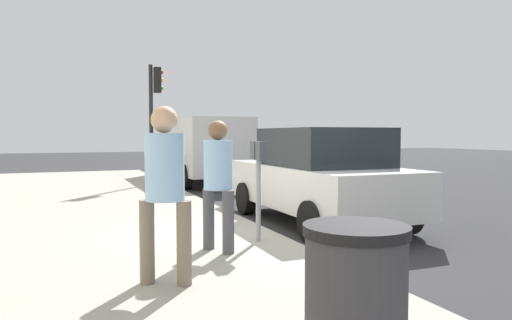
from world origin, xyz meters
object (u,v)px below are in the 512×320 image
parking_meter (258,169)px  parked_sedan_near (319,176)px  traffic_signal (154,104)px  parked_van_far (201,146)px  trash_bin (355,315)px  pedestrian_at_meter (218,176)px  pedestrian_bystander (165,180)px

parking_meter → parked_sedan_near: (1.50, -1.83, -0.27)m
parked_sedan_near → traffic_signal: size_ratio=1.23×
parked_van_far → trash_bin: size_ratio=5.17×
parked_sedan_near → trash_bin: size_ratio=4.37×
pedestrian_at_meter → traffic_signal: size_ratio=0.47×
parking_meter → trash_bin: bearing=164.9°
parked_sedan_near → parked_van_far: size_ratio=0.85×
pedestrian_bystander → parked_van_far: size_ratio=0.34×
pedestrian_at_meter → parked_van_far: bearing=50.0°
parked_sedan_near → trash_bin: bearing=152.0°
parking_meter → traffic_signal: bearing=-0.5°
parking_meter → trash_bin: (-3.93, 1.06, -0.51)m
parking_meter → pedestrian_bystander: pedestrian_bystander is taller
pedestrian_at_meter → parked_sedan_near: bearing=10.5°
parking_meter → pedestrian_bystander: bearing=131.6°
pedestrian_at_meter → parked_sedan_near: size_ratio=0.38×
pedestrian_at_meter → pedestrian_bystander: (-1.08, 0.90, 0.08)m
trash_bin → parked_sedan_near: bearing=-28.0°
parking_meter → traffic_signal: traffic_signal is taller
pedestrian_bystander → traffic_signal: 9.98m
pedestrian_bystander → trash_bin: bearing=-136.2°
traffic_signal → parked_van_far: bearing=-57.0°
pedestrian_at_meter → parked_van_far: (9.81, -2.53, 0.13)m
pedestrian_bystander → traffic_signal: bearing=21.9°
parked_sedan_near → parked_van_far: 7.98m
parking_meter → trash_bin: size_ratio=1.40×
parking_meter → traffic_signal: 8.44m
parked_sedan_near → traffic_signal: (6.82, 1.76, 1.68)m
parked_van_far → traffic_signal: traffic_signal is taller
parking_meter → parked_van_far: bearing=-11.0°
pedestrian_at_meter → parked_sedan_near: (1.84, -2.53, -0.23)m
pedestrian_bystander → parked_sedan_near: pedestrian_bystander is taller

